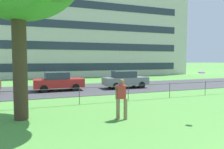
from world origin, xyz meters
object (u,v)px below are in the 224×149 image
(apartment_building_background, at_px, (85,30))
(car_red_center, at_px, (58,81))
(car_grey_right, at_px, (125,79))
(frisbee, at_px, (202,72))
(person_thrower, at_px, (122,98))

(apartment_building_background, bearing_deg, car_red_center, -110.12)
(car_grey_right, distance_m, apartment_building_background, 20.15)
(frisbee, relative_size, apartment_building_background, 0.01)
(frisbee, height_order, car_grey_right, frisbee)
(car_grey_right, xyz_separation_m, apartment_building_background, (0.91, 18.88, 6.98))
(car_grey_right, relative_size, apartment_building_background, 0.12)
(car_grey_right, bearing_deg, apartment_building_background, 87.24)
(person_thrower, xyz_separation_m, car_red_center, (-1.51, 9.71, -0.17))
(frisbee, distance_m, car_grey_right, 10.91)
(frisbee, bearing_deg, apartment_building_background, 85.52)
(frisbee, bearing_deg, car_grey_right, 82.51)
(person_thrower, bearing_deg, car_grey_right, 64.97)
(car_grey_right, bearing_deg, frisbee, -97.49)
(person_thrower, distance_m, frisbee, 3.44)
(apartment_building_background, bearing_deg, person_thrower, -100.56)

